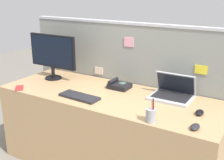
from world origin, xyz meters
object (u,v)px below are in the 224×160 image
at_px(laptop, 173,92).
at_px(pen_cup, 151,115).
at_px(desktop_monitor, 52,53).
at_px(cell_phone_red_case, 19,88).
at_px(computer_mouse_right_hand, 200,112).
at_px(keyboard_main, 79,97).
at_px(desk_phone, 118,85).
at_px(computer_mouse_left_hand, 195,127).

bearing_deg(laptop, pen_cup, -86.89).
distance_m(desktop_monitor, cell_phone_red_case, 0.49).
bearing_deg(desktop_monitor, laptop, 5.40).
bearing_deg(computer_mouse_right_hand, keyboard_main, -172.23).
bearing_deg(cell_phone_red_case, pen_cup, -45.64).
relative_size(laptop, cell_phone_red_case, 2.51).
bearing_deg(pen_cup, desk_phone, 137.72).
bearing_deg(laptop, computer_mouse_right_hand, -37.76).
height_order(computer_mouse_right_hand, computer_mouse_left_hand, same).
bearing_deg(keyboard_main, computer_mouse_right_hand, 14.30).
height_order(laptop, pen_cup, laptop).
distance_m(laptop, computer_mouse_left_hand, 0.58).
xyz_separation_m(desktop_monitor, laptop, (1.25, 0.12, -0.22)).
bearing_deg(desktop_monitor, computer_mouse_right_hand, -4.05).
height_order(computer_mouse_left_hand, pen_cup, pen_cup).
xyz_separation_m(laptop, computer_mouse_right_hand, (0.29, -0.23, -0.03)).
distance_m(desktop_monitor, computer_mouse_right_hand, 1.57).
relative_size(desk_phone, computer_mouse_left_hand, 1.92).
relative_size(computer_mouse_right_hand, computer_mouse_left_hand, 1.00).
height_order(keyboard_main, computer_mouse_right_hand, computer_mouse_right_hand).
distance_m(desk_phone, cell_phone_red_case, 0.94).
height_order(desk_phone, computer_mouse_left_hand, desk_phone).
xyz_separation_m(computer_mouse_left_hand, cell_phone_red_case, (-1.65, -0.05, -0.01)).
bearing_deg(pen_cup, computer_mouse_left_hand, 10.17).
relative_size(desk_phone, keyboard_main, 0.53).
xyz_separation_m(computer_mouse_left_hand, pen_cup, (-0.30, -0.05, 0.03)).
xyz_separation_m(laptop, computer_mouse_left_hand, (0.33, -0.48, -0.03)).
bearing_deg(computer_mouse_right_hand, pen_cup, -134.80).
height_order(computer_mouse_right_hand, cell_phone_red_case, computer_mouse_right_hand).
bearing_deg(computer_mouse_left_hand, cell_phone_red_case, -175.76).
height_order(desktop_monitor, pen_cup, desktop_monitor).
height_order(laptop, desk_phone, laptop).
bearing_deg(computer_mouse_right_hand, computer_mouse_left_hand, -85.57).
relative_size(computer_mouse_left_hand, cell_phone_red_case, 0.72).
distance_m(keyboard_main, computer_mouse_right_hand, 1.00).
bearing_deg(laptop, desktop_monitor, -174.60).
height_order(desktop_monitor, cell_phone_red_case, desktop_monitor).
relative_size(desktop_monitor, cell_phone_red_case, 4.09).
distance_m(computer_mouse_right_hand, cell_phone_red_case, 1.64).
relative_size(computer_mouse_left_hand, pen_cup, 0.57).
bearing_deg(desk_phone, cell_phone_red_case, -148.07).
xyz_separation_m(computer_mouse_right_hand, cell_phone_red_case, (-1.61, -0.30, -0.01)).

